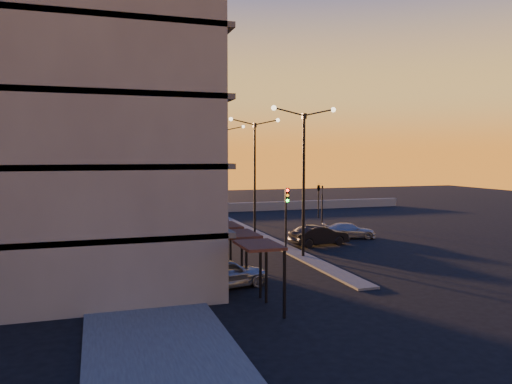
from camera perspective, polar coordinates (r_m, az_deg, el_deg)
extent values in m
plane|color=black|center=(31.99, 5.40, -7.48)|extent=(120.00, 120.00, 0.00)
cube|color=#444442|center=(33.42, -14.37, -6.98)|extent=(5.00, 40.00, 0.12)
cube|color=#444442|center=(41.20, -0.14, -4.73)|extent=(1.20, 36.00, 0.12)
cube|color=slate|center=(56.93, -3.17, -1.79)|extent=(44.00, 0.50, 1.00)
cylinder|color=#68625C|center=(31.35, -21.19, 15.02)|extent=(14.00, 14.00, 25.00)
cube|color=#68625C|center=(26.47, -21.81, 17.07)|extent=(14.00, 10.00, 25.00)
cylinder|color=black|center=(31.16, -20.65, -5.06)|extent=(14.16, 14.16, 2.40)
cube|color=black|center=(27.48, -5.98, -1.82)|extent=(0.15, 3.20, 1.20)
cylinder|color=black|center=(31.39, 5.46, 0.59)|extent=(0.18, 0.18, 9.00)
cube|color=black|center=(31.42, 5.52, 8.63)|extent=(0.25, 0.25, 0.35)
sphere|color=#FFE5B2|center=(30.72, 2.05, 9.59)|extent=(0.32, 0.32, 0.32)
sphere|color=#FFE5B2|center=(32.30, 8.82, 9.28)|extent=(0.32, 0.32, 0.32)
cylinder|color=black|center=(40.74, -0.14, 1.45)|extent=(0.18, 0.18, 9.00)
cube|color=black|center=(40.76, -0.15, 7.64)|extent=(0.25, 0.25, 0.35)
sphere|color=#FFE5B2|center=(40.23, -2.89, 8.32)|extent=(0.32, 0.32, 0.32)
sphere|color=#FFE5B2|center=(41.45, 2.51, 8.21)|extent=(0.32, 0.32, 0.32)
cylinder|color=black|center=(50.34, -3.64, 1.98)|extent=(0.18, 0.18, 9.00)
cube|color=black|center=(50.36, -3.66, 6.99)|extent=(0.25, 0.25, 0.35)
sphere|color=#FFE5B2|center=(49.93, -5.91, 7.52)|extent=(0.32, 0.32, 0.32)
sphere|color=#FFE5B2|center=(50.92, -1.47, 7.48)|extent=(0.32, 0.32, 0.32)
cylinder|color=black|center=(34.45, 3.44, -3.92)|extent=(0.12, 0.12, 3.20)
cube|color=black|center=(34.04, 3.56, -0.38)|extent=(0.28, 0.16, 1.00)
sphere|color=#FF0C05|center=(33.92, 3.63, 0.20)|extent=(0.20, 0.20, 0.20)
sphere|color=orange|center=(33.95, 3.63, -0.39)|extent=(0.20, 0.20, 0.20)
sphere|color=#0CFF26|center=(33.98, 3.62, -0.98)|extent=(0.20, 0.20, 0.20)
cylinder|color=black|center=(47.66, 7.56, -1.91)|extent=(0.12, 0.12, 2.80)
imported|color=black|center=(47.50, 7.58, 0.25)|extent=(0.13, 0.16, 0.80)
cylinder|color=black|center=(51.89, 7.15, -1.41)|extent=(0.12, 0.12, 2.80)
imported|color=black|center=(51.75, 7.17, 0.58)|extent=(0.42, 1.99, 0.80)
imported|color=gray|center=(24.73, -3.56, -9.22)|extent=(4.61, 2.66, 1.48)
imported|color=black|center=(36.26, 7.22, -4.95)|extent=(4.50, 2.11, 1.43)
imported|color=#95989C|center=(39.69, 10.60, -4.36)|extent=(4.38, 2.60, 1.19)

